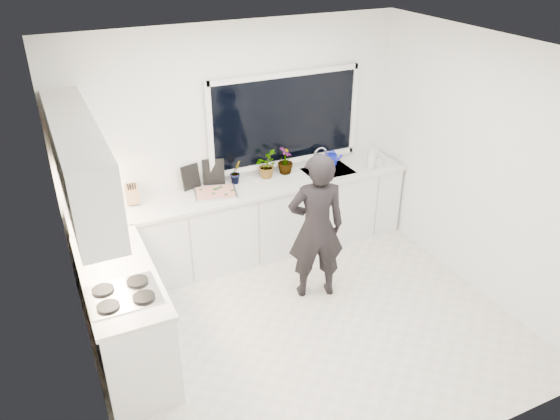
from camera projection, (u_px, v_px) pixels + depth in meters
floor at (305, 326)px, 5.51m from camera, size 4.00×3.50×0.02m
wall_back at (237, 142)px, 6.26m from camera, size 4.00×0.02×2.70m
wall_left at (73, 261)px, 4.10m from camera, size 0.02×3.50×2.70m
wall_right at (481, 168)px, 5.62m from camera, size 0.02×3.50×2.70m
ceiling at (313, 52)px, 4.22m from camera, size 4.00×3.50×0.02m
window at (285, 119)px, 6.37m from camera, size 1.80×0.02×1.00m
base_cabinets_back at (249, 223)px, 6.45m from camera, size 3.92×0.58×0.88m
base_cabinets_left at (125, 316)px, 4.94m from camera, size 0.58×1.60×0.88m
countertop_back at (248, 189)px, 6.22m from camera, size 3.94×0.62×0.04m
countertop_left at (118, 275)px, 4.72m from camera, size 0.62×1.60×0.04m
upper_cabinets at (79, 162)px, 4.51m from camera, size 0.34×2.10×0.70m
sink at (328, 174)px, 6.64m from camera, size 0.58×0.42×0.14m
faucet at (320, 156)px, 6.72m from camera, size 0.03×0.03×0.22m
stovetop at (123, 294)px, 4.42m from camera, size 0.56×0.48×0.03m
person at (316, 227)px, 5.61m from camera, size 0.68×0.54×1.63m
pizza_tray at (216, 193)px, 6.04m from camera, size 0.52×0.43×0.03m
pizza at (215, 192)px, 6.03m from camera, size 0.48×0.39×0.01m
watering_can at (331, 159)px, 6.76m from camera, size 0.15×0.15×0.13m
paper_towel_roll at (76, 205)px, 5.54m from camera, size 0.15×0.15×0.26m
knife_block at (132, 194)px, 5.80m from camera, size 0.15×0.12×0.22m
utensil_crock at (87, 245)px, 4.97m from camera, size 0.17×0.17×0.16m
picture_frame_large at (191, 177)px, 6.12m from camera, size 0.22×0.08×0.28m
picture_frame_small at (213, 172)px, 6.22m from camera, size 0.25×0.09×0.30m
herb_plants at (268, 164)px, 6.40m from camera, size 0.85×0.34×0.33m
soap_bottles at (373, 156)px, 6.63m from camera, size 0.24×0.17×0.32m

